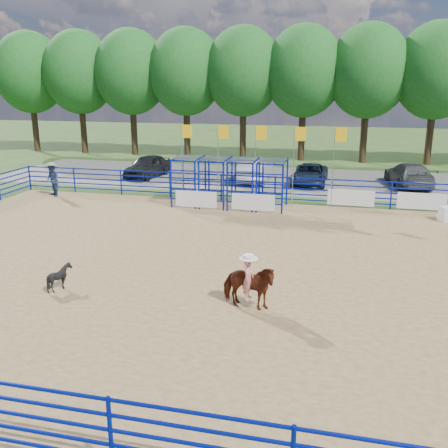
{
  "coord_description": "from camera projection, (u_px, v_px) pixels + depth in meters",
  "views": [
    {
      "loc": [
        3.44,
        -16.34,
        6.41
      ],
      "look_at": [
        -0.69,
        1.0,
        1.3
      ],
      "focal_mm": 40.0,
      "sensor_mm": 36.0,
      "label": 1
    }
  ],
  "objects": [
    {
      "name": "treeline",
      "position": [
        305.0,
        67.0,
        40.05
      ],
      "size": [
        56.4,
        6.4,
        11.24
      ],
      "color": "#3F2B19",
      "rests_on": "ground"
    },
    {
      "name": "arena_dirt",
      "position": [
        236.0,
        267.0,
        17.81
      ],
      "size": [
        30.0,
        20.0,
        0.02
      ],
      "primitive_type": "cube",
      "color": "#A38451",
      "rests_on": "ground"
    },
    {
      "name": "calf",
      "position": [
        60.0,
        277.0,
        15.81
      ],
      "size": [
        0.97,
        0.92,
        0.83
      ],
      "primitive_type": "imported",
      "rotation": [
        0.0,
        0.0,
        1.99
      ],
      "color": "black",
      "rests_on": "arena_dirt"
    },
    {
      "name": "chute_assembly",
      "position": [
        236.0,
        183.0,
        26.15
      ],
      "size": [
        19.32,
        2.41,
        4.2
      ],
      "color": "#0718A9",
      "rests_on": "ground"
    },
    {
      "name": "car_a",
      "position": [
        148.0,
        166.0,
        34.51
      ],
      "size": [
        2.36,
        4.63,
        1.51
      ],
      "primitive_type": "imported",
      "rotation": [
        0.0,
        0.0,
        -0.14
      ],
      "color": "black",
      "rests_on": "gravel_strip"
    },
    {
      "name": "horse_and_rider",
      "position": [
        248.0,
        283.0,
        14.35
      ],
      "size": [
        1.74,
        0.98,
        2.29
      ],
      "color": "#5F2613",
      "rests_on": "arena_dirt"
    },
    {
      "name": "car_c",
      "position": [
        310.0,
        174.0,
        32.11
      ],
      "size": [
        2.19,
        4.61,
        1.27
      ],
      "primitive_type": "imported",
      "rotation": [
        0.0,
        0.0,
        -0.02
      ],
      "color": "black",
      "rests_on": "gravel_strip"
    },
    {
      "name": "ground",
      "position": [
        236.0,
        268.0,
        17.81
      ],
      "size": [
        120.0,
        120.0,
        0.0
      ],
      "primitive_type": "plane",
      "color": "#3D5A24",
      "rests_on": "ground"
    },
    {
      "name": "car_d",
      "position": [
        409.0,
        175.0,
        31.38
      ],
      "size": [
        2.94,
        5.43,
        1.49
      ],
      "primitive_type": "imported",
      "rotation": [
        0.0,
        0.0,
        3.31
      ],
      "color": "#505052",
      "rests_on": "gravel_strip"
    },
    {
      "name": "perimeter_fence",
      "position": [
        237.0,
        248.0,
        17.6
      ],
      "size": [
        30.1,
        20.1,
        1.5
      ],
      "color": "#0718A9",
      "rests_on": "ground"
    },
    {
      "name": "car_b",
      "position": [
        255.0,
        169.0,
        32.95
      ],
      "size": [
        1.77,
        4.98,
        1.64
      ],
      "primitive_type": "imported",
      "rotation": [
        0.0,
        0.0,
        3.15
      ],
      "color": "#979A9F",
      "rests_on": "gravel_strip"
    },
    {
      "name": "gravel_strip",
      "position": [
        289.0,
        180.0,
        33.7
      ],
      "size": [
        40.0,
        10.0,
        0.01
      ],
      "primitive_type": "cube",
      "color": "gray",
      "rests_on": "ground"
    },
    {
      "name": "spectator_cowboy",
      "position": [
        52.0,
        180.0,
        28.55
      ],
      "size": [
        1.15,
        1.12,
        1.92
      ],
      "color": "navy",
      "rests_on": "arena_dirt"
    }
  ]
}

